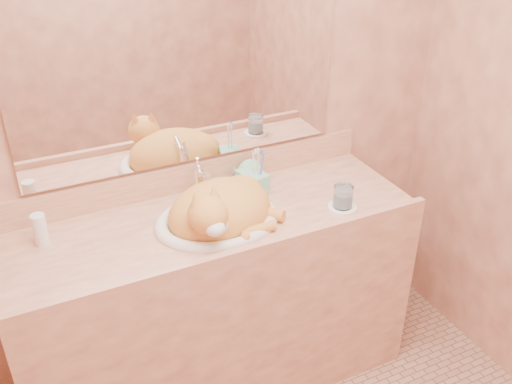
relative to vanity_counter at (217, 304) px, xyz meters
name	(u,v)px	position (x,y,z in m)	size (l,w,h in m)	color
wall_back	(183,99)	(0.00, 0.28, 0.82)	(2.40, 0.02, 2.50)	#995A45
vanity_counter	(217,304)	(0.00, 0.00, 0.00)	(1.60, 0.55, 0.85)	#A06247
mirror	(182,64)	(0.00, 0.26, 0.97)	(1.30, 0.02, 0.80)	white
sink_basin	(217,205)	(0.01, -0.02, 0.50)	(0.48, 0.40, 0.15)	white
faucet	(199,181)	(0.01, 0.16, 0.51)	(0.04, 0.12, 0.17)	white
cat	(220,208)	(0.01, -0.04, 0.50)	(0.42, 0.35, 0.23)	#C97B2E
soap_dispenser	(263,176)	(0.25, 0.07, 0.52)	(0.09, 0.09, 0.19)	#7DC8A0
toothbrush_cup	(259,182)	(0.25, 0.11, 0.48)	(0.11, 0.11, 0.10)	#7DC8A0
toothbrushes	(259,167)	(0.25, 0.11, 0.55)	(0.03, 0.03, 0.20)	white
saucer	(342,207)	(0.49, -0.15, 0.43)	(0.12, 0.12, 0.01)	white
water_glass	(343,197)	(0.49, -0.15, 0.48)	(0.08, 0.08, 0.09)	silver
lotion_bottle	(40,230)	(-0.62, 0.12, 0.49)	(0.05, 0.05, 0.12)	white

